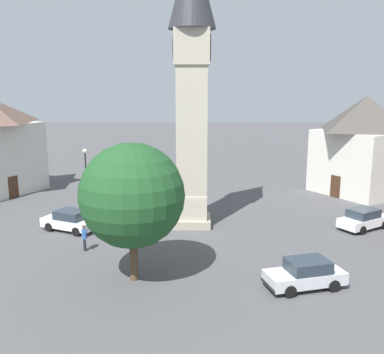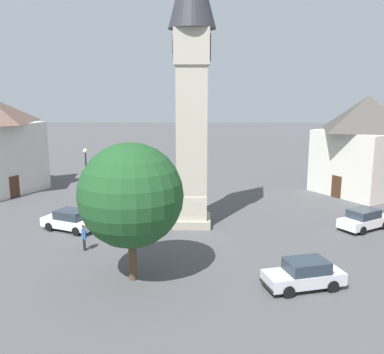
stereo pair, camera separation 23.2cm
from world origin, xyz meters
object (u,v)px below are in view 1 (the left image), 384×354
(tree, at_px, (132,196))
(lamp_post, at_px, (86,172))
(car_white_side, at_px, (126,188))
(pedestrian, at_px, (84,236))
(clock_tower, at_px, (192,61))
(building_terrace_right, at_px, (364,144))
(car_silver_kerb, at_px, (364,219))
(car_blue_kerb, at_px, (70,220))
(car_red_corner, at_px, (305,274))

(tree, height_order, lamp_post, tree)
(car_white_side, height_order, pedestrian, pedestrian)
(car_white_side, bearing_deg, lamp_post, 165.14)
(clock_tower, relative_size, building_terrace_right, 1.91)
(car_silver_kerb, relative_size, pedestrian, 2.59)
(car_silver_kerb, height_order, pedestrian, pedestrian)
(car_white_side, bearing_deg, tree, -168.89)
(car_silver_kerb, bearing_deg, car_white_side, 63.15)
(lamp_post, bearing_deg, clock_tower, -102.98)
(car_blue_kerb, height_order, pedestrian, pedestrian)
(building_terrace_right, bearing_deg, pedestrian, 124.95)
(car_red_corner, distance_m, lamp_post, 19.42)
(car_white_side, bearing_deg, car_blue_kerb, 168.05)
(lamp_post, bearing_deg, car_white_side, -14.86)
(car_silver_kerb, distance_m, car_white_side, 21.66)
(car_white_side, xyz_separation_m, building_terrace_right, (1.71, -23.18, 4.09))
(clock_tower, height_order, pedestrian, clock_tower)
(clock_tower, xyz_separation_m, building_terrace_right, (10.75, -16.57, -7.23))
(clock_tower, height_order, car_blue_kerb, clock_tower)
(car_red_corner, distance_m, building_terrace_right, 24.04)
(car_blue_kerb, bearing_deg, car_red_corner, -120.74)
(car_silver_kerb, bearing_deg, car_blue_kerb, 92.28)
(tree, bearing_deg, lamp_post, 25.48)
(car_red_corner, height_order, pedestrian, pedestrian)
(lamp_post, bearing_deg, tree, -154.52)
(car_red_corner, height_order, car_white_side, same)
(car_blue_kerb, distance_m, tree, 10.81)
(car_silver_kerb, height_order, lamp_post, lamp_post)
(car_red_corner, bearing_deg, pedestrian, 68.91)
(pedestrian, distance_m, tree, 6.76)
(clock_tower, bearing_deg, lamp_post, 77.02)
(car_red_corner, xyz_separation_m, building_terrace_right, (21.26, -10.45, 4.09))
(tree, xyz_separation_m, lamp_post, (11.68, 5.57, -1.05))
(clock_tower, bearing_deg, tree, 163.26)
(clock_tower, height_order, building_terrace_right, clock_tower)
(car_blue_kerb, distance_m, car_red_corner, 17.43)
(building_terrace_right, relative_size, lamp_post, 1.95)
(car_blue_kerb, bearing_deg, tree, -143.85)
(car_blue_kerb, height_order, tree, tree)
(car_silver_kerb, bearing_deg, lamp_post, 82.76)
(building_terrace_right, bearing_deg, tree, 136.41)
(clock_tower, relative_size, car_red_corner, 4.66)
(pedestrian, bearing_deg, car_silver_kerb, -76.12)
(car_red_corner, height_order, lamp_post, lamp_post)
(car_white_side, bearing_deg, pedestrian, 179.46)
(pedestrian, bearing_deg, tree, -137.55)
(car_white_side, height_order, tree, tree)
(car_silver_kerb, bearing_deg, clock_tower, 86.68)
(car_blue_kerb, height_order, lamp_post, lamp_post)
(car_red_corner, bearing_deg, clock_tower, 30.21)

